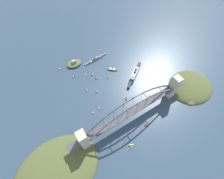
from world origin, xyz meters
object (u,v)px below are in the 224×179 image
(small_boat_10, at_px, (126,98))
(small_boat_1, at_px, (96,77))
(naval_cruiser, at_px, (96,59))
(small_boat_4, at_px, (92,74))
(small_boat_3, at_px, (60,69))
(small_boat_9, at_px, (97,91))
(small_boat_5, at_px, (87,90))
(small_boat_6, at_px, (93,112))
(fort_island_mid_harbor, at_px, (74,63))
(harbor_arch_bridge, at_px, (133,111))
(small_boat_8, at_px, (74,77))
(channel_marker_buoy, at_px, (108,115))
(harbor_ferry_steamer, at_px, (112,69))
(seaplane_taxiing_near_bridge, at_px, (146,124))
(small_boat_2, at_px, (108,77))
(small_boat_0, at_px, (86,75))
(seaplane_second_in_formation, at_px, (131,145))
(ocean_liner, at_px, (135,74))
(small_boat_7, at_px, (99,108))

(small_boat_10, bearing_deg, small_boat_1, 108.87)
(naval_cruiser, relative_size, small_boat_4, 7.34)
(small_boat_3, bearing_deg, small_boat_9, -66.66)
(small_boat_5, relative_size, small_boat_9, 0.73)
(small_boat_4, bearing_deg, small_boat_6, -116.51)
(small_boat_10, bearing_deg, small_boat_6, 173.45)
(fort_island_mid_harbor, bearing_deg, harbor_arch_bridge, -78.68)
(naval_cruiser, bearing_deg, small_boat_9, -116.77)
(small_boat_8, xyz_separation_m, channel_marker_buoy, (20.80, -138.11, 0.26))
(fort_island_mid_harbor, relative_size, small_boat_8, 4.54)
(harbor_ferry_steamer, distance_m, seaplane_taxiing_near_bridge, 168.96)
(small_boat_1, relative_size, small_boat_8, 1.09)
(small_boat_6, bearing_deg, small_boat_8, 87.93)
(channel_marker_buoy, bearing_deg, small_boat_2, 58.86)
(small_boat_0, xyz_separation_m, small_boat_9, (0.25, -61.38, 3.49))
(small_boat_3, xyz_separation_m, small_boat_4, (65.15, -64.02, 3.87))
(seaplane_second_in_formation, height_order, small_boat_4, small_boat_4)
(small_boat_5, bearing_deg, ocean_liner, -10.80)
(ocean_liner, xyz_separation_m, small_boat_8, (-136.73, 79.68, -5.18))
(channel_marker_buoy, bearing_deg, ocean_liner, 26.75)
(small_boat_8, xyz_separation_m, small_boat_9, (29.34, -72.27, 3.39))
(small_boat_3, relative_size, small_boat_6, 0.88)
(ocean_liner, bearing_deg, small_boat_2, 154.71)
(small_boat_3, bearing_deg, seaplane_second_in_formation, -79.67)
(harbor_ferry_steamer, distance_m, channel_marker_buoy, 130.76)
(small_boat_2, distance_m, small_boat_10, 75.76)
(small_boat_4, xyz_separation_m, channel_marker_buoy, (-23.24, -118.74, -3.53))
(naval_cruiser, distance_m, fort_island_mid_harbor, 60.22)
(small_boat_5, xyz_separation_m, small_boat_6, (-14.38, -60.54, -2.46))
(small_boat_1, bearing_deg, fort_island_mid_harbor, 110.97)
(seaplane_taxiing_near_bridge, relative_size, small_boat_4, 0.95)
(harbor_ferry_steamer, height_order, small_boat_9, small_boat_9)
(small_boat_3, distance_m, small_boat_10, 197.56)
(channel_marker_buoy, bearing_deg, small_boat_4, 78.92)
(ocean_liner, relative_size, small_boat_7, 8.71)
(small_boat_0, xyz_separation_m, channel_marker_buoy, (-8.29, -127.22, 0.37))
(naval_cruiser, height_order, small_boat_9, naval_cruiser)
(harbor_ferry_steamer, bearing_deg, small_boat_6, -140.82)
(seaplane_second_in_formation, xyz_separation_m, channel_marker_buoy, (-5.96, 79.98, -0.82))
(ocean_liner, height_order, small_boat_0, ocean_liner)
(small_boat_0, height_order, small_boat_10, small_boat_10)
(naval_cruiser, relative_size, small_boat_7, 8.01)
(small_boat_4, bearing_deg, small_boat_10, -71.80)
(harbor_arch_bridge, distance_m, seaplane_second_in_formation, 67.79)
(small_boat_5, height_order, small_boat_6, small_boat_5)
(naval_cruiser, bearing_deg, channel_marker_buoy, -109.40)
(small_boat_8, relative_size, channel_marker_buoy, 3.27)
(fort_island_mid_harbor, height_order, small_boat_2, fort_island_mid_harbor)
(fort_island_mid_harbor, bearing_deg, small_boat_4, -67.29)
(fort_island_mid_harbor, distance_m, small_boat_5, 95.09)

